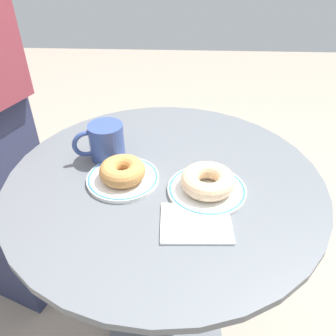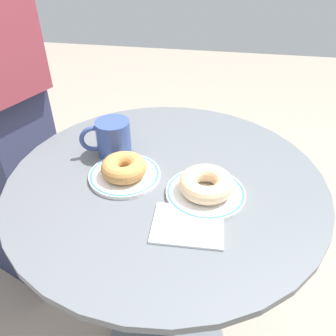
{
  "view_description": "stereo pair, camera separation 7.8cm",
  "coord_description": "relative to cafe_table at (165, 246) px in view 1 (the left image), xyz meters",
  "views": [
    {
      "loc": [
        0.04,
        -0.66,
        1.28
      ],
      "look_at": [
        0.01,
        -0.03,
        0.82
      ],
      "focal_mm": 36.63,
      "sensor_mm": 36.0,
      "label": 1
    },
    {
      "loc": [
        0.12,
        -0.65,
        1.28
      ],
      "look_at": [
        0.01,
        -0.03,
        0.82
      ],
      "focal_mm": 36.63,
      "sensor_mm": 36.0,
      "label": 2
    }
  ],
  "objects": [
    {
      "name": "donut_old_fashioned",
      "position": [
        -0.1,
        -0.02,
        0.28
      ],
      "size": [
        0.15,
        0.15,
        0.04
      ],
      "primitive_type": "torus",
      "rotation": [
        0.0,
        0.0,
        3.97
      ],
      "color": "#BC7F42",
      "rests_on": "plate_left"
    },
    {
      "name": "donut_glazed",
      "position": [
        0.1,
        -0.05,
        0.28
      ],
      "size": [
        0.16,
        0.16,
        0.04
      ],
      "primitive_type": "torus",
      "rotation": [
        0.0,
        0.0,
        4.4
      ],
      "color": "#E0B789",
      "rests_on": "plate_right"
    },
    {
      "name": "cafe_table",
      "position": [
        0.0,
        0.0,
        0.0
      ],
      "size": [
        0.77,
        0.77,
        0.77
      ],
      "color": "#565B60",
      "rests_on": "ground"
    },
    {
      "name": "coffee_mug",
      "position": [
        -0.16,
        0.08,
        0.3
      ],
      "size": [
        0.13,
        0.09,
        0.1
      ],
      "color": "#334784",
      "rests_on": "cafe_table"
    },
    {
      "name": "paper_napkin",
      "position": [
        0.07,
        -0.16,
        0.25
      ],
      "size": [
        0.15,
        0.12,
        0.01
      ],
      "primitive_type": "cube",
      "rotation": [
        0.0,
        0.0,
        0.04
      ],
      "color": "white",
      "rests_on": "cafe_table"
    },
    {
      "name": "plate_right",
      "position": [
        0.1,
        -0.05,
        0.26
      ],
      "size": [
        0.18,
        0.18,
        0.01
      ],
      "color": "white",
      "rests_on": "cafe_table"
    },
    {
      "name": "plate_left",
      "position": [
        -0.1,
        -0.02,
        0.26
      ],
      "size": [
        0.17,
        0.17,
        0.01
      ],
      "color": "white",
      "rests_on": "cafe_table"
    }
  ]
}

